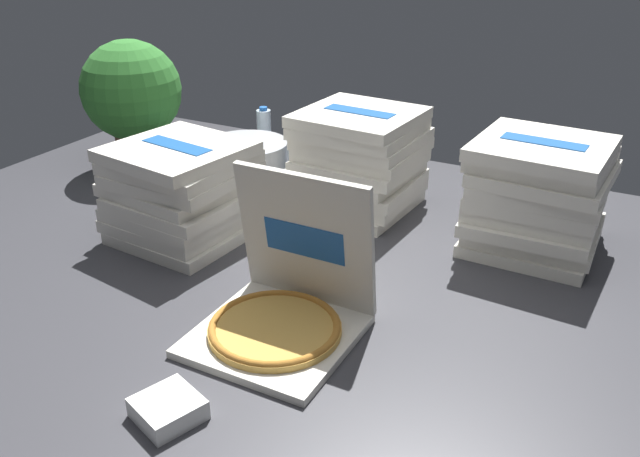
{
  "coord_description": "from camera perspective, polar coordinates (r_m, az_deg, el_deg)",
  "views": [
    {
      "loc": [
        0.89,
        -1.51,
        1.03
      ],
      "look_at": [
        0.03,
        0.1,
        0.14
      ],
      "focal_mm": 37.33,
      "sensor_mm": 36.0,
      "label": 1
    }
  ],
  "objects": [
    {
      "name": "water_bottle_2",
      "position": [
        2.59,
        -7.61,
        4.84
      ],
      "size": [
        0.06,
        0.06,
        0.22
      ],
      "color": "silver",
      "rests_on": "ground_plane"
    },
    {
      "name": "pizza_stack_left_far",
      "position": [
        2.46,
        3.4,
        5.88
      ],
      "size": [
        0.44,
        0.44,
        0.37
      ],
      "color": "silver",
      "rests_on": "ground_plane"
    },
    {
      "name": "water_bottle_3",
      "position": [
        2.78,
        -13.03,
        5.91
      ],
      "size": [
        0.06,
        0.06,
        0.22
      ],
      "color": "silver",
      "rests_on": "ground_plane"
    },
    {
      "name": "potted_plant",
      "position": [
        2.94,
        -15.83,
        11.0
      ],
      "size": [
        0.42,
        0.42,
        0.54
      ],
      "color": "#513323",
      "rests_on": "ground_plane"
    },
    {
      "name": "pizza_stack_right_mid",
      "position": [
        2.28,
        -11.75,
        3.14
      ],
      "size": [
        0.46,
        0.46,
        0.33
      ],
      "color": "silver",
      "rests_on": "ground_plane"
    },
    {
      "name": "water_bottle_0",
      "position": [
        2.71,
        -2.09,
        6.1
      ],
      "size": [
        0.06,
        0.06,
        0.22
      ],
      "color": "silver",
      "rests_on": "ground_plane"
    },
    {
      "name": "water_bottle_1",
      "position": [
        3.04,
        -4.81,
        8.23
      ],
      "size": [
        0.06,
        0.06,
        0.22
      ],
      "color": "silver",
      "rests_on": "ground_plane"
    },
    {
      "name": "ice_bucket",
      "position": [
        2.81,
        -6.26,
        5.93
      ],
      "size": [
        0.34,
        0.34,
        0.15
      ],
      "primitive_type": "cylinder",
      "color": "#B7BABF",
      "rests_on": "ground_plane"
    },
    {
      "name": "open_pizza_box",
      "position": [
        1.77,
        -3.16,
        -6.65
      ],
      "size": [
        0.4,
        0.41,
        0.42
      ],
      "color": "silver",
      "rests_on": "ground_plane"
    },
    {
      "name": "pizza_stack_left_near",
      "position": [
        2.26,
        18.16,
        2.71
      ],
      "size": [
        0.43,
        0.44,
        0.37
      ],
      "color": "silver",
      "rests_on": "ground_plane"
    },
    {
      "name": "water_bottle_4",
      "position": [
        2.85,
        0.07,
        7.11
      ],
      "size": [
        0.06,
        0.06,
        0.22
      ],
      "color": "silver",
      "rests_on": "ground_plane"
    },
    {
      "name": "napkin_pile",
      "position": [
        1.56,
        -12.9,
        -14.83
      ],
      "size": [
        0.17,
        0.17,
        0.05
      ],
      "primitive_type": "cube",
      "rotation": [
        0.0,
        0.0,
        -0.35
      ],
      "color": "white",
      "rests_on": "ground_plane"
    },
    {
      "name": "ground_plane",
      "position": [
        2.04,
        -2.11,
        -4.71
      ],
      "size": [
        3.2,
        2.4,
        0.02
      ],
      "primitive_type": "cube",
      "color": "#38383D"
    }
  ]
}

